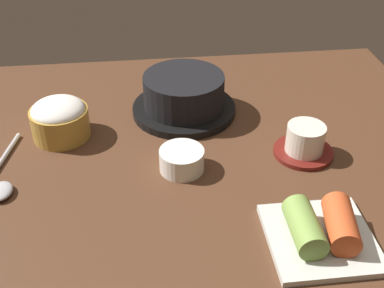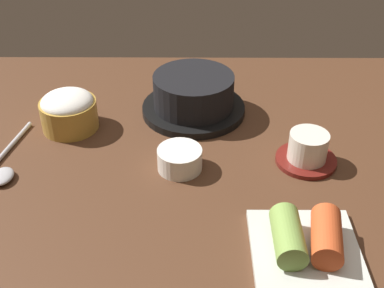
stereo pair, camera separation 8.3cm
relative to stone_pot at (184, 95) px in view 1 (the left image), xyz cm
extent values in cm
cube|color=#4C2D1C|center=(-2.21, -13.26, -4.75)|extent=(100.00, 76.00, 2.00)
cylinder|color=black|center=(0.00, 0.00, -3.03)|extent=(19.92, 19.92, 1.45)
cylinder|color=black|center=(0.00, 0.00, 0.88)|extent=(15.40, 15.40, 6.37)
cylinder|color=#D15619|center=(0.00, 0.00, 3.76)|extent=(13.55, 13.55, 0.60)
cylinder|color=#B78C38|center=(-22.80, -5.64, -1.03)|extent=(10.30, 10.30, 5.44)
ellipsoid|color=white|center=(-22.80, -5.64, 1.69)|extent=(9.47, 9.47, 3.60)
cylinder|color=maroon|center=(18.98, -16.14, -3.35)|extent=(10.20, 10.20, 0.80)
cylinder|color=silver|center=(18.98, -16.14, -0.55)|extent=(6.49, 6.49, 4.81)
cylinder|color=#C6D18C|center=(18.98, -16.14, 1.56)|extent=(5.51, 5.51, 0.40)
cylinder|color=white|center=(-2.34, -17.97, -1.89)|extent=(7.38, 7.38, 3.72)
cylinder|color=#B73323|center=(-2.34, -17.97, -0.33)|extent=(6.05, 6.05, 0.50)
cube|color=silver|center=(15.13, -36.41, -3.25)|extent=(14.51, 14.51, 1.00)
cylinder|color=#7A9E47|center=(12.59, -36.41, -0.71)|extent=(4.16, 8.74, 4.09)
cylinder|color=#C64C23|center=(17.67, -36.41, -0.71)|extent=(5.64, 9.31, 4.09)
cylinder|color=#B7B7BC|center=(-32.22, -12.97, -3.35)|extent=(4.04, 16.60, 0.80)
ellipsoid|color=#B7B7BC|center=(-30.60, -21.20, -3.03)|extent=(3.60, 4.68, 1.26)
camera|label=1|loc=(-8.06, -82.57, 46.65)|focal=46.38mm
camera|label=2|loc=(0.19, -83.03, 46.65)|focal=46.38mm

